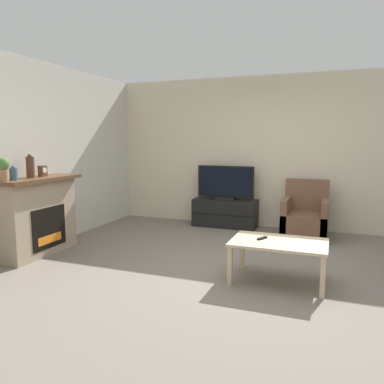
{
  "coord_description": "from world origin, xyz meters",
  "views": [
    {
      "loc": [
        0.95,
        -4.22,
        1.57
      ],
      "look_at": [
        -0.89,
        0.63,
        0.85
      ],
      "focal_mm": 35.0,
      "sensor_mm": 36.0,
      "label": 1
    }
  ],
  "objects": [
    {
      "name": "mantel_clock",
      "position": [
        -2.81,
        -0.13,
        1.15
      ],
      "size": [
        0.08,
        0.11,
        0.15
      ],
      "color": "brown",
      "rests_on": "fireplace"
    },
    {
      "name": "mantel_vase_centre_left",
      "position": [
        -2.81,
        -0.35,
        1.22
      ],
      "size": [
        0.11,
        0.11,
        0.32
      ],
      "color": "#512D23",
      "rests_on": "fireplace"
    },
    {
      "name": "ground_plane",
      "position": [
        0.0,
        0.0,
        0.0
      ],
      "size": [
        24.0,
        24.0,
        0.0
      ],
      "primitive_type": "plane",
      "color": "slate"
    },
    {
      "name": "mantel_vase_left",
      "position": [
        -2.81,
        -0.64,
        1.16
      ],
      "size": [
        0.1,
        0.1,
        0.18
      ],
      "color": "#385670",
      "rests_on": "fireplace"
    },
    {
      "name": "armchair",
      "position": [
        0.55,
        2.02,
        0.3
      ],
      "size": [
        0.7,
        0.76,
        0.92
      ],
      "color": "brown",
      "rests_on": "ground"
    },
    {
      "name": "tv_stand",
      "position": [
        -0.87,
        2.28,
        0.25
      ],
      "size": [
        1.15,
        0.44,
        0.5
      ],
      "color": "black",
      "rests_on": "ground"
    },
    {
      "name": "potted_plant",
      "position": [
        -2.81,
        -0.79,
        1.24
      ],
      "size": [
        0.16,
        0.16,
        0.29
      ],
      "color": "#936B4C",
      "rests_on": "fireplace"
    },
    {
      "name": "remote",
      "position": [
        0.23,
        -0.09,
        0.47
      ],
      "size": [
        0.1,
        0.15,
        0.02
      ],
      "rotation": [
        0.0,
        0.0,
        -0.45
      ],
      "color": "black",
      "rests_on": "coffee_table"
    },
    {
      "name": "wall_left",
      "position": [
        -3.05,
        0.0,
        1.35
      ],
      "size": [
        0.06,
        12.0,
        2.7
      ],
      "color": "beige",
      "rests_on": "ground"
    },
    {
      "name": "coffee_table",
      "position": [
        0.42,
        -0.12,
        0.41
      ],
      "size": [
        1.04,
        0.67,
        0.46
      ],
      "color": "#CCB289",
      "rests_on": "ground"
    },
    {
      "name": "fireplace",
      "position": [
        -2.83,
        -0.26,
        0.55
      ],
      "size": [
        0.51,
        1.26,
        1.07
      ],
      "color": "tan",
      "rests_on": "ground"
    },
    {
      "name": "tv",
      "position": [
        -0.87,
        2.27,
        0.79
      ],
      "size": [
        1.04,
        0.18,
        0.61
      ],
      "color": "black",
      "rests_on": "tv_stand"
    },
    {
      "name": "wall_back",
      "position": [
        0.0,
        2.56,
        1.35
      ],
      "size": [
        12.0,
        0.06,
        2.7
      ],
      "color": "beige",
      "rests_on": "ground"
    }
  ]
}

